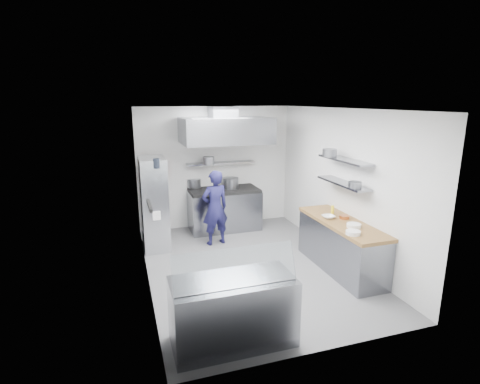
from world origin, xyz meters
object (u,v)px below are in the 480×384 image
object	(u,v)px
display_case	(233,311)
wire_rack	(154,203)
chef	(215,208)
gas_range	(224,210)

from	to	relation	value
display_case	wire_rack	bearing A→B (deg)	99.81
chef	wire_rack	distance (m)	1.23
chef	display_case	bearing A→B (deg)	68.94
wire_rack	display_case	bearing A→B (deg)	-80.19
gas_range	wire_rack	xyz separation A→B (m)	(-1.63, -0.62, 0.48)
wire_rack	display_case	size ratio (longest dim) A/B	1.23
gas_range	chef	bearing A→B (deg)	-117.08
wire_rack	display_case	xyz separation A→B (m)	(0.60, -3.48, -0.50)
chef	display_case	world-z (taller)	chef
chef	display_case	size ratio (longest dim) A/B	1.04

